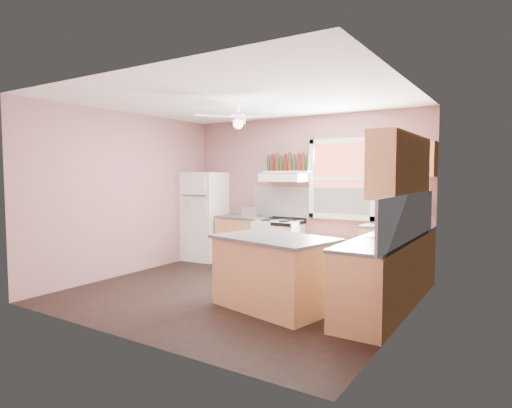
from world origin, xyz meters
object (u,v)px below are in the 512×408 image
Objects in this scene: stove at (279,244)px; island at (274,274)px; cart at (333,258)px; toaster at (250,212)px; refrigerator at (204,216)px.

stove and island have the same top height.
cart is at bearing -0.73° from stove.
island is at bearing -65.65° from stove.
toaster reaches higher than stove.
island is (1.63, -1.93, -0.56)m from toaster.
stove reaches higher than cart.
toaster is 0.20× the size of island.
stove is 1.54× the size of cart.
toaster is 0.50× the size of cart.
refrigerator reaches higher than toaster.
toaster reaches higher than island.
toaster is (1.07, 0.01, 0.13)m from refrigerator.
island is at bearing -69.71° from cart.
cart is (1.01, 0.05, -0.15)m from stove.
cart is (1.58, 0.11, -0.71)m from toaster.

